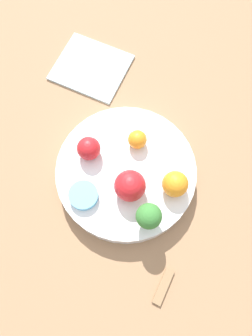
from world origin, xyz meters
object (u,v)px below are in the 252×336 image
(broccoli, at_px, (149,216))
(apple_green, at_px, (89,148))
(apple_red, at_px, (130,186))
(bowl, at_px, (126,173))
(napkin, at_px, (91,67))
(spoon, at_px, (163,287))
(small_cup, at_px, (84,195))
(orange_front, at_px, (175,185))
(orange_back, at_px, (137,139))

(broccoli, bearing_deg, apple_green, -118.54)
(apple_red, xyz_separation_m, apple_green, (-0.04, -0.10, -0.01))
(bowl, relative_size, napkin, 1.66)
(bowl, distance_m, apple_green, 0.09)
(apple_green, xyz_separation_m, spoon, (0.18, 0.22, -0.06))
(apple_green, bearing_deg, small_cup, 16.45)
(spoon, bearing_deg, apple_green, -129.16)
(orange_front, bearing_deg, orange_back, -122.29)
(small_cup, height_order, spoon, small_cup)
(apple_green, distance_m, spoon, 0.29)
(apple_red, bearing_deg, small_cup, -60.09)
(spoon, bearing_deg, apple_red, -139.01)
(spoon, bearing_deg, orange_front, -165.17)
(apple_red, relative_size, napkin, 0.35)
(bowl, bearing_deg, orange_front, 88.81)
(broccoli, xyz_separation_m, apple_red, (-0.04, -0.05, -0.01))
(bowl, xyz_separation_m, spoon, (0.17, 0.14, -0.02))
(apple_green, distance_m, napkin, 0.23)
(orange_front, height_order, small_cup, orange_front)
(bowl, height_order, apple_red, apple_red)
(broccoli, relative_size, spoon, 0.92)
(broccoli, xyz_separation_m, napkin, (-0.28, -0.24, -0.07))
(broccoli, bearing_deg, small_cup, -88.94)
(napkin, bearing_deg, spoon, 38.95)
(apple_red, distance_m, napkin, 0.31)
(apple_green, bearing_deg, spoon, 50.84)
(broccoli, height_order, small_cup, broccoli)
(broccoli, distance_m, napkin, 0.38)
(orange_back, xyz_separation_m, spoon, (0.23, 0.14, -0.05))
(orange_front, relative_size, napkin, 0.30)
(napkin, height_order, spoon, same)
(napkin, xyz_separation_m, spoon, (0.38, 0.31, 0.00))
(apple_green, xyz_separation_m, small_cup, (0.08, 0.02, -0.01))
(bowl, bearing_deg, orange_back, -179.13)
(bowl, distance_m, broccoli, 0.12)
(broccoli, bearing_deg, napkin, -139.94)
(bowl, bearing_deg, napkin, -141.34)
(orange_back, bearing_deg, small_cup, -21.01)
(bowl, distance_m, orange_back, 0.07)
(orange_back, bearing_deg, bowl, 0.87)
(apple_red, relative_size, spoon, 0.87)
(apple_red, bearing_deg, apple_green, -112.34)
(apple_green, distance_m, orange_back, 0.09)
(broccoli, bearing_deg, bowl, -136.33)
(orange_back, height_order, spoon, orange_back)
(apple_red, xyz_separation_m, napkin, (-0.24, -0.19, -0.07))
(bowl, relative_size, broccoli, 4.45)
(apple_green, bearing_deg, orange_front, 87.26)
(spoon, bearing_deg, broccoli, -144.52)
(apple_green, relative_size, napkin, 0.28)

